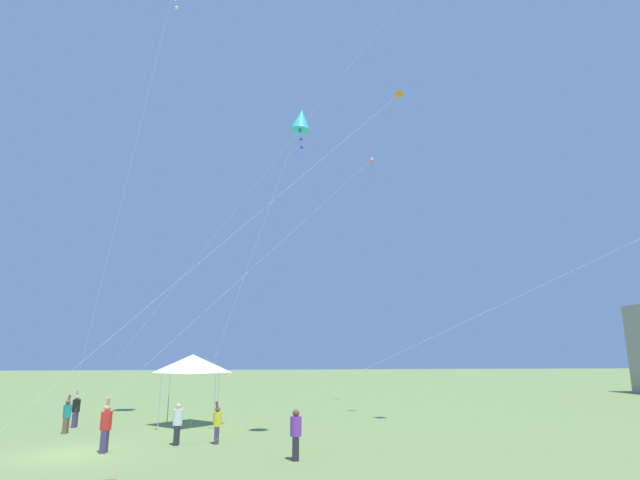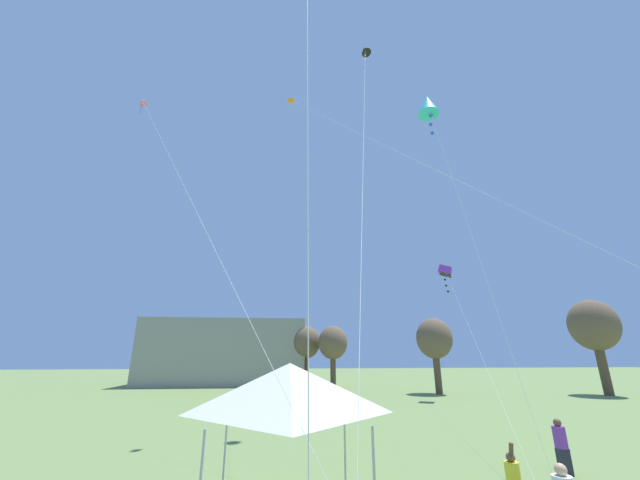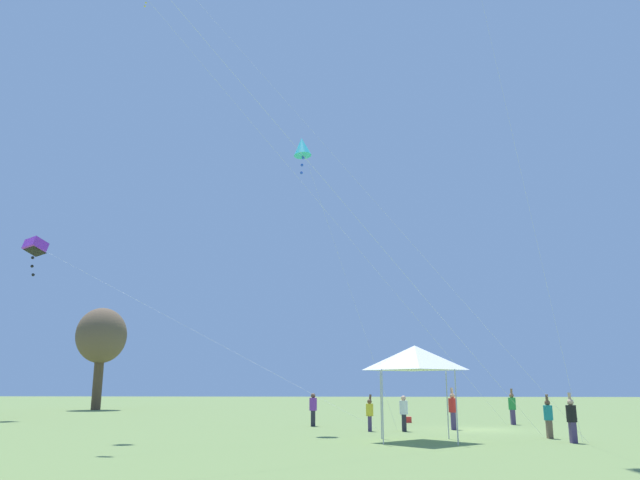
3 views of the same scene
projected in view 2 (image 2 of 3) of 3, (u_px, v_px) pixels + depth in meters
name	position (u px, v px, depth m)	size (l,w,h in m)	color
distant_building	(229.00, 352.00, 53.13)	(21.70, 15.60, 8.64)	gray
tree_far_centre	(333.00, 343.00, 45.73)	(3.73, 3.73, 7.52)	brown
tree_near_right	(306.00, 343.00, 48.07)	(3.81, 3.81, 7.68)	brown
tree_far_left	(434.00, 339.00, 39.22)	(3.88, 3.88, 7.83)	brown
tree_far_right	(594.00, 326.00, 38.16)	(4.79, 4.79, 9.66)	brown
festival_tent	(289.00, 388.00, 7.41)	(3.09, 3.09, 3.77)	#B7B7BC
person_purple_shirt	(561.00, 444.00, 12.43)	(0.42, 0.42, 1.77)	#282833
kite_orange_delta_0	(299.00, 104.00, 23.43)	(11.90, 18.69, 20.82)	silver
kite_cyan_diamond_1	(428.00, 106.00, 16.79)	(1.39, 5.55, 15.74)	silver
kite_black_diamond_2	(365.00, 50.00, 28.91)	(6.63, 21.43, 28.12)	silver
kite_pink_diamond_4	(143.00, 102.00, 23.47)	(12.03, 18.61, 20.35)	silver
kite_purple_box_5	(445.00, 271.00, 36.17)	(10.84, 25.39, 12.68)	silver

